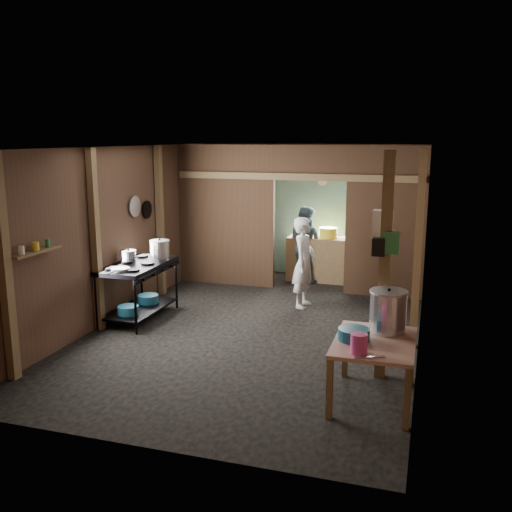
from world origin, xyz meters
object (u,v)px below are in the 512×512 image
(gas_range, at_px, (139,291))
(yellow_tub, at_px, (328,233))
(pink_bucket, at_px, (359,344))
(cook, at_px, (304,262))
(stock_pot, at_px, (388,312))
(prep_table, at_px, (373,371))
(stove_pot_large, at_px, (160,250))

(gas_range, height_order, yellow_tub, yellow_tub)
(pink_bucket, relative_size, cook, 0.13)
(stock_pot, xyz_separation_m, cook, (-1.54, 2.80, -0.15))
(prep_table, distance_m, cook, 3.46)
(prep_table, bearing_deg, stock_pot, 72.56)
(gas_range, xyz_separation_m, stock_pot, (3.81, -1.44, 0.46))
(gas_range, relative_size, stock_pot, 3.05)
(stock_pot, xyz_separation_m, pink_bucket, (-0.21, -0.73, -0.12))
(gas_range, relative_size, cook, 0.99)
(gas_range, bearing_deg, stock_pot, -20.71)
(stove_pot_large, relative_size, yellow_tub, 0.90)
(stove_pot_large, xyz_separation_m, yellow_tub, (2.17, 2.72, -0.05))
(prep_table, distance_m, pink_bucket, 0.61)
(gas_range, distance_m, pink_bucket, 4.21)
(yellow_tub, bearing_deg, stock_pot, -72.24)
(pink_bucket, bearing_deg, stock_pot, 73.56)
(yellow_tub, distance_m, cook, 1.79)
(pink_bucket, height_order, yellow_tub, yellow_tub)
(stove_pot_large, relative_size, stock_pot, 0.66)
(prep_table, height_order, yellow_tub, yellow_tub)
(stove_pot_large, bearing_deg, gas_range, -112.20)
(gas_range, height_order, stove_pot_large, stove_pot_large)
(stove_pot_large, relative_size, cook, 0.21)
(pink_bucket, xyz_separation_m, yellow_tub, (-1.25, 5.30, 0.18))
(gas_range, distance_m, yellow_tub, 3.95)
(stock_pot, distance_m, cook, 3.20)
(stock_pot, height_order, yellow_tub, stock_pot)
(stove_pot_large, relative_size, pink_bucket, 1.59)
(yellow_tub, xyz_separation_m, cook, (-0.07, -1.77, -0.21))
(gas_range, xyz_separation_m, cook, (2.27, 1.36, 0.31))
(yellow_tub, relative_size, cook, 0.24)
(gas_range, height_order, pink_bucket, pink_bucket)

